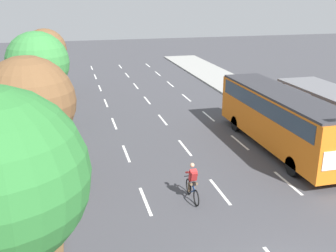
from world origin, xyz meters
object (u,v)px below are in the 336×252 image
at_px(cyclist, 193,183).
at_px(median_tree_second, 29,103).
at_px(median_tree_fourth, 45,50).
at_px(median_tree_third, 38,63).
at_px(bus, 280,115).

bearing_deg(cyclist, median_tree_second, 155.67).
xyz_separation_m(median_tree_second, median_tree_fourth, (0.06, 17.39, -0.01)).
height_order(cyclist, median_tree_third, median_tree_third).
height_order(median_tree_second, median_tree_third, median_tree_third).
distance_m(median_tree_second, median_tree_third, 8.70).
relative_size(cyclist, median_tree_fourth, 0.32).
distance_m(bus, median_tree_second, 13.62).
xyz_separation_m(cyclist, median_tree_second, (-6.68, 3.02, 3.31)).
bearing_deg(median_tree_third, cyclist, -60.09).
bearing_deg(bus, median_tree_third, 151.94).
distance_m(cyclist, median_tree_fourth, 21.71).
height_order(median_tree_third, median_tree_fourth, median_tree_third).
bearing_deg(bus, median_tree_second, -173.46).
bearing_deg(median_tree_third, median_tree_second, -89.59).
height_order(cyclist, median_tree_second, median_tree_second).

